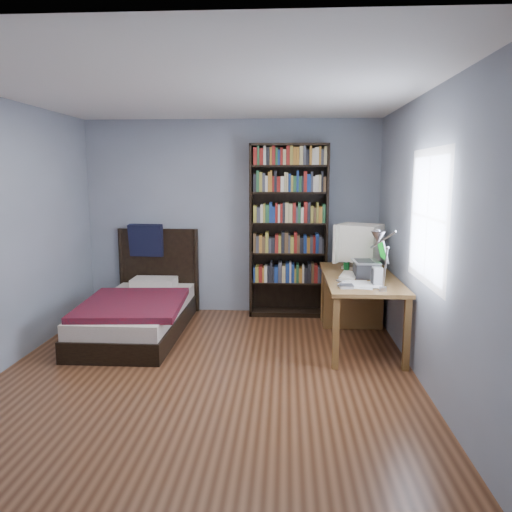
# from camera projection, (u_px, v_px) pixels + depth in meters

# --- Properties ---
(room) EXTENTS (4.20, 4.24, 2.50)m
(room) POSITION_uv_depth(u_px,v_px,m) (209.00, 237.00, 4.43)
(room) COLOR #4A2816
(room) RESTS_ON ground
(desk) EXTENTS (0.75, 1.68, 0.73)m
(desk) POSITION_uv_depth(u_px,v_px,m) (353.00, 294.00, 5.84)
(desk) COLOR brown
(desk) RESTS_ON floor
(crt_monitor) EXTENTS (0.62, 0.57, 0.52)m
(crt_monitor) POSITION_uv_depth(u_px,v_px,m) (359.00, 243.00, 5.71)
(crt_monitor) COLOR beige
(crt_monitor) RESTS_ON desk
(laptop) EXTENTS (0.34, 0.35, 0.42)m
(laptop) POSITION_uv_depth(u_px,v_px,m) (368.00, 266.00, 5.25)
(laptop) COLOR #2D2D30
(laptop) RESTS_ON desk
(desk_lamp) EXTENTS (0.24, 0.52, 0.62)m
(desk_lamp) POSITION_uv_depth(u_px,v_px,m) (379.00, 244.00, 4.20)
(desk_lamp) COLOR #99999E
(desk_lamp) RESTS_ON desk
(keyboard) EXTENTS (0.26, 0.43, 0.04)m
(keyboard) POSITION_uv_depth(u_px,v_px,m) (349.00, 275.00, 5.29)
(keyboard) COLOR beige
(keyboard) RESTS_ON desk
(speaker) EXTENTS (0.10, 0.10, 0.18)m
(speaker) POSITION_uv_depth(u_px,v_px,m) (377.00, 276.00, 4.88)
(speaker) COLOR #97979A
(speaker) RESTS_ON desk
(soda_can) EXTENTS (0.07, 0.07, 0.12)m
(soda_can) POSITION_uv_depth(u_px,v_px,m) (346.00, 267.00, 5.51)
(soda_can) COLOR #083E1C
(soda_can) RESTS_ON desk
(mouse) EXTENTS (0.06, 0.11, 0.04)m
(mouse) POSITION_uv_depth(u_px,v_px,m) (355.00, 270.00, 5.58)
(mouse) COLOR silver
(mouse) RESTS_ON desk
(phone_silver) EXTENTS (0.09, 0.11, 0.02)m
(phone_silver) POSITION_uv_depth(u_px,v_px,m) (341.00, 281.00, 5.03)
(phone_silver) COLOR #AEAEB2
(phone_silver) RESTS_ON desk
(phone_grey) EXTENTS (0.07, 0.10, 0.02)m
(phone_grey) POSITION_uv_depth(u_px,v_px,m) (341.00, 285.00, 4.86)
(phone_grey) COLOR #97979A
(phone_grey) RESTS_ON desk
(external_drive) EXTENTS (0.13, 0.13, 0.03)m
(external_drive) POSITION_uv_depth(u_px,v_px,m) (346.00, 286.00, 4.77)
(external_drive) COLOR #97979A
(external_drive) RESTS_ON desk
(bookshelf) EXTENTS (0.98, 0.30, 2.18)m
(bookshelf) POSITION_uv_depth(u_px,v_px,m) (289.00, 231.00, 6.32)
(bookshelf) COLOR black
(bookshelf) RESTS_ON floor
(bed) EXTENTS (1.15, 2.08, 1.16)m
(bed) POSITION_uv_depth(u_px,v_px,m) (140.00, 310.00, 5.77)
(bed) COLOR black
(bed) RESTS_ON floor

